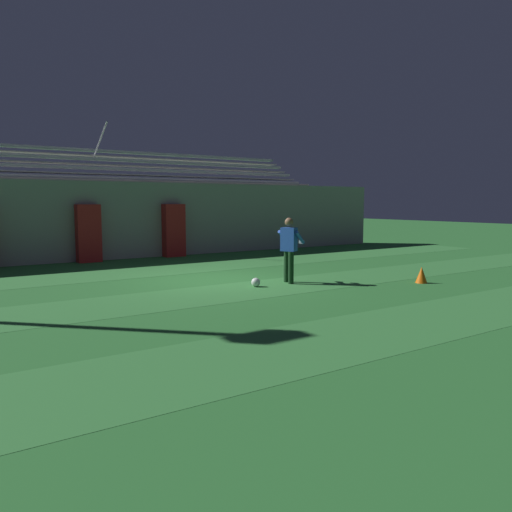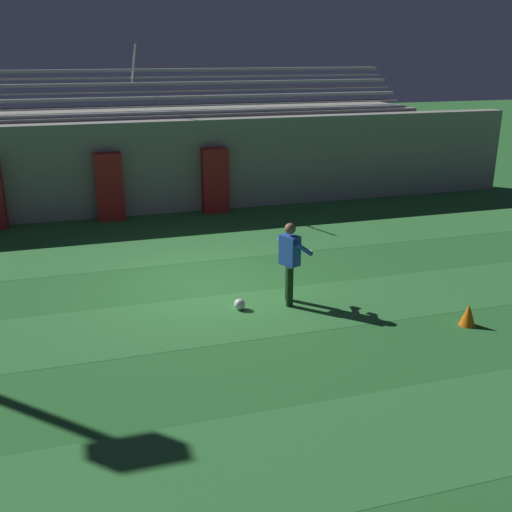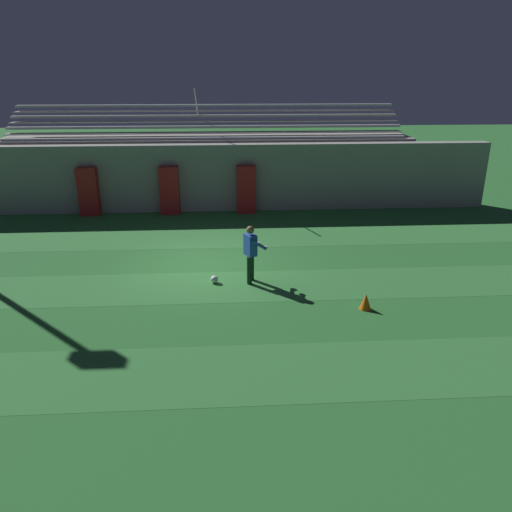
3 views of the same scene
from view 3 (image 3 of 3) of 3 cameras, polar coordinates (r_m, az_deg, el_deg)
ground_plane at (r=15.64m, az=-5.99°, el=-0.97°), size 80.00×80.00×0.00m
turf_stripe_near at (r=10.30m, az=-7.21°, el=-13.30°), size 28.00×2.14×0.01m
turf_stripe_mid at (r=14.05m, az=-6.24°, el=-3.54°), size 28.00×2.14×0.01m
turf_stripe_far at (r=18.03m, az=-5.70°, el=2.01°), size 28.00×2.14×0.01m
back_wall at (r=21.49m, az=-5.50°, el=8.91°), size 24.00×0.60×2.80m
padding_pillar_gate_left at (r=21.15m, az=-9.86°, el=7.38°), size 0.79×0.44×1.99m
padding_pillar_gate_right at (r=21.04m, az=-1.13°, el=7.61°), size 0.79×0.44×1.99m
padding_pillar_far_left at (r=21.76m, az=-18.60°, el=6.98°), size 0.79×0.44×1.99m
bleacher_stand at (r=23.43m, az=-5.38°, el=10.13°), size 18.00×3.35×5.03m
goalkeeper at (r=13.96m, az=-0.58°, el=0.65°), size 0.68×0.72×1.67m
soccer_ball at (r=14.24m, az=-4.78°, el=-2.68°), size 0.22×0.22×0.22m
traffic_cone at (r=12.95m, az=12.42°, el=-5.10°), size 0.30×0.30×0.42m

